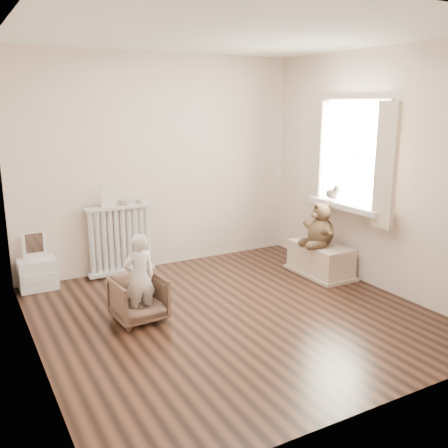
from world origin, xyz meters
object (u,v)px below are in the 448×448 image
child (139,278)px  plush_cat (333,192)px  armchair (139,299)px  toy_vanity (37,265)px  radiator (120,243)px  toy_bench (321,258)px  teddy_bear (321,221)px

child → plush_cat: 2.58m
armchair → toy_vanity: bearing=113.9°
radiator → toy_bench: size_ratio=1.07×
toy_vanity → armchair: size_ratio=1.34×
radiator → toy_vanity: 0.97m
radiator → toy_bench: (2.11, -1.16, -0.19)m
teddy_bear → child: bearing=-173.0°
armchair → plush_cat: plush_cat is taller
plush_cat → child: bearing=-172.8°
teddy_bear → plush_cat: 0.39m
toy_vanity → armchair: (0.70, -1.33, -0.06)m
toy_vanity → toy_bench: bearing=-20.1°
armchair → child: bearing=-94.0°
toy_vanity → armchair: 1.51m
armchair → teddy_bear: size_ratio=0.91×
toy_vanity → teddy_bear: (3.02, -1.17, 0.40)m
toy_bench → toy_vanity: bearing=159.9°
radiator → child: size_ratio=1.00×
toy_vanity → plush_cat: bearing=-19.3°
radiator → armchair: bearing=-100.7°
toy_vanity → child: bearing=-63.0°
child → plush_cat: size_ratio=3.71×
radiator → teddy_bear: bearing=-30.4°
radiator → armchair: size_ratio=1.79×
toy_vanity → plush_cat: plush_cat is taller
toy_bench → plush_cat: bearing=1.4°
radiator → child: (-0.26, -1.41, 0.05)m
radiator → plush_cat: plush_cat is taller
radiator → plush_cat: (2.25, -1.15, 0.61)m
toy_vanity → toy_bench: 3.27m
toy_vanity → child: 1.56m
child → plush_cat: bearing=-178.2°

